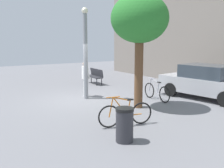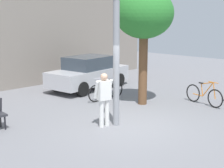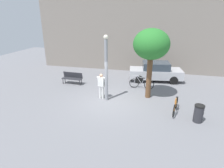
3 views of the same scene
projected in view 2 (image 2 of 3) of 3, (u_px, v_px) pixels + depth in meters
name	position (u px, v px, depth m)	size (l,w,h in m)	color
ground_plane	(127.00, 124.00, 10.21)	(36.00, 36.00, 0.00)	slate
lamppost	(116.00, 56.00, 9.73)	(0.28, 0.28, 4.07)	gray
person_by_lamppost	(104.00, 96.00, 9.82)	(0.62, 0.37, 1.67)	white
plaza_tree	(144.00, 15.00, 11.98)	(2.21, 2.21, 4.41)	brown
bicycle_silver	(106.00, 91.00, 13.20)	(1.81, 0.19, 0.97)	black
bicycle_orange	(204.00, 95.00, 12.47)	(0.42, 1.78, 0.97)	black
parked_car_silver	(89.00, 73.00, 15.27)	(4.39, 2.26, 1.55)	#B7B7BC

